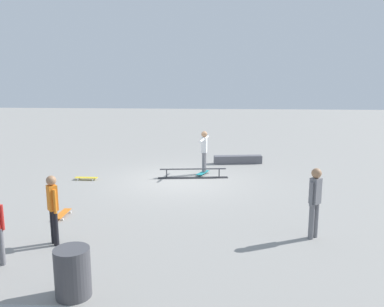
{
  "coord_description": "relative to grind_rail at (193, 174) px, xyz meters",
  "views": [
    {
      "loc": [
        -1.39,
        13.55,
        3.68
      ],
      "look_at": [
        -0.46,
        0.09,
        1.0
      ],
      "focal_mm": 37.35,
      "sensor_mm": 36.0,
      "label": 1
    }
  ],
  "objects": [
    {
      "name": "skateboard_main",
      "position": [
        -0.34,
        -0.49,
        -0.08
      ],
      "size": [
        0.48,
        0.82,
        0.09
      ],
      "rotation": [
        0.0,
        0.0,
        4.33
      ],
      "color": "teal",
      "rests_on": "ground_plane"
    },
    {
      "name": "skater_main",
      "position": [
        -0.38,
        -0.62,
        0.79
      ],
      "size": [
        0.31,
        1.3,
        1.62
      ],
      "rotation": [
        0.0,
        0.0,
        4.53
      ],
      "color": "slate",
      "rests_on": "ground_plane"
    },
    {
      "name": "ground_plane",
      "position": [
        0.46,
        0.41,
        -0.15
      ],
      "size": [
        60.0,
        60.0,
        0.0
      ],
      "primitive_type": "plane",
      "color": "gray"
    },
    {
      "name": "grind_rail",
      "position": [
        0.0,
        0.0,
        0.0
      ],
      "size": [
        2.55,
        0.53,
        0.36
      ],
      "rotation": [
        0.0,
        0.0,
        0.12
      ],
      "color": "black",
      "rests_on": "ground_plane"
    },
    {
      "name": "loose_skateboard_yellow",
      "position": [
        3.77,
        0.53,
        -0.08
      ],
      "size": [
        0.8,
        0.26,
        0.09
      ],
      "rotation": [
        0.0,
        0.0,
        6.28
      ],
      "color": "yellow",
      "rests_on": "ground_plane"
    },
    {
      "name": "trash_bin",
      "position": [
        1.48,
        7.96,
        0.27
      ],
      "size": [
        0.6,
        0.6,
        0.85
      ],
      "primitive_type": "cylinder",
      "color": "#47474C",
      "rests_on": "ground_plane"
    },
    {
      "name": "loose_skateboard_orange",
      "position": [
        3.17,
        4.22,
        -0.08
      ],
      "size": [
        0.26,
        0.8,
        0.09
      ],
      "rotation": [
        0.0,
        0.0,
        4.71
      ],
      "color": "orange",
      "rests_on": "ground_plane"
    },
    {
      "name": "skate_ledge",
      "position": [
        -1.72,
        -2.53,
        0.01
      ],
      "size": [
        2.03,
        0.64,
        0.33
      ],
      "primitive_type": "cube",
      "rotation": [
        0.0,
        0.0,
        0.15
      ],
      "color": "#595960",
      "rests_on": "ground_plane"
    },
    {
      "name": "bystander_orange_shirt",
      "position": [
        2.65,
        5.94,
        0.73
      ],
      "size": [
        0.29,
        0.31,
        1.56
      ],
      "rotation": [
        0.0,
        0.0,
        2.3
      ],
      "color": "black",
      "rests_on": "ground_plane"
    },
    {
      "name": "bystander_grey_shirt",
      "position": [
        -3.1,
        5.2,
        0.77
      ],
      "size": [
        0.32,
        0.3,
        1.64
      ],
      "rotation": [
        0.0,
        0.0,
        0.74
      ],
      "color": "slate",
      "rests_on": "ground_plane"
    }
  ]
}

